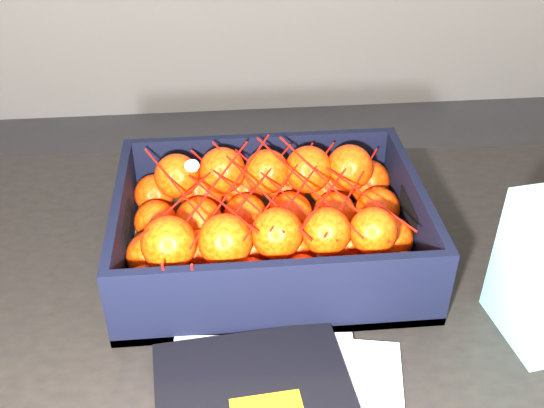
{
  "coord_description": "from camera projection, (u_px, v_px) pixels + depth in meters",
  "views": [
    {
      "loc": [
        -0.01,
        -0.86,
        1.32
      ],
      "look_at": [
        0.05,
        -0.21,
        0.86
      ],
      "focal_mm": 42.24,
      "sensor_mm": 36.0,
      "label": 1
    }
  ],
  "objects": [
    {
      "name": "produce_crate",
      "position": [
        270.0,
        237.0,
        0.87
      ],
      "size": [
        0.4,
        0.3,
        0.11
      ],
      "color": "olive",
      "rests_on": "table"
    },
    {
      "name": "clementine_heap",
      "position": [
        269.0,
        222.0,
        0.86
      ],
      "size": [
        0.38,
        0.28,
        0.12
      ],
      "color": "#FB3205",
      "rests_on": "produce_crate"
    },
    {
      "name": "mesh_net",
      "position": [
        265.0,
        193.0,
        0.82
      ],
      "size": [
        0.33,
        0.27,
        0.09
      ],
      "color": "red",
      "rests_on": "clementine_heap"
    },
    {
      "name": "table",
      "position": [
        246.0,
        367.0,
        0.85
      ],
      "size": [
        1.24,
        0.87,
        0.75
      ],
      "color": "black",
      "rests_on": "ground"
    }
  ]
}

